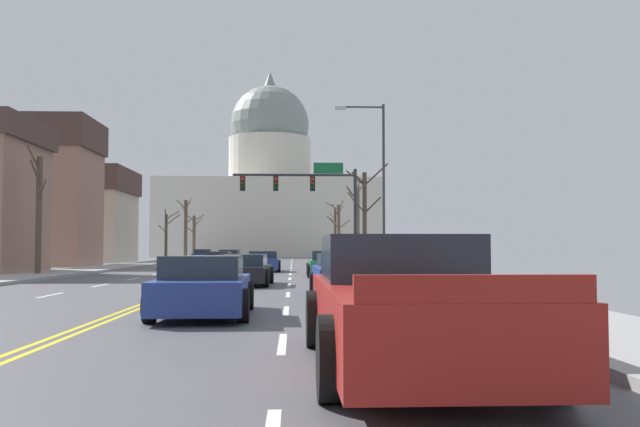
% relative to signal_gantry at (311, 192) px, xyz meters
% --- Properties ---
extents(ground, '(20.00, 180.00, 0.20)m').
position_rel_signal_gantry_xyz_m(ground, '(-4.76, -14.34, -4.93)').
color(ground, '#4B4B50').
extents(signal_gantry, '(7.91, 0.41, 6.68)m').
position_rel_signal_gantry_xyz_m(signal_gantry, '(0.00, 0.00, 0.00)').
color(signal_gantry, '#28282D').
rests_on(signal_gantry, ground).
extents(street_lamp_right, '(2.55, 0.24, 8.52)m').
position_rel_signal_gantry_xyz_m(street_lamp_right, '(3.11, -9.23, 0.22)').
color(street_lamp_right, '#333338').
rests_on(street_lamp_right, ground).
extents(capitol_building, '(31.66, 22.09, 28.56)m').
position_rel_signal_gantry_xyz_m(capitol_building, '(-4.76, 60.74, 3.93)').
color(capitol_building, beige).
rests_on(capitol_building, ground).
extents(sedan_near_00, '(2.06, 4.42, 1.19)m').
position_rel_signal_gantry_xyz_m(sedan_near_00, '(-2.86, -3.18, -4.39)').
color(sedan_near_00, navy).
rests_on(sedan_near_00, ground).
extents(sedan_near_01, '(2.12, 4.42, 1.25)m').
position_rel_signal_gantry_xyz_m(sedan_near_01, '(0.60, -10.45, -4.38)').
color(sedan_near_01, '#1E7247').
rests_on(sedan_near_01, ground).
extents(sedan_near_02, '(2.11, 4.39, 1.15)m').
position_rel_signal_gantry_xyz_m(sedan_near_02, '(-2.94, -17.76, -4.41)').
color(sedan_near_02, black).
rests_on(sedan_near_02, ground).
extents(sedan_near_03, '(2.00, 4.53, 1.23)m').
position_rel_signal_gantry_xyz_m(sedan_near_03, '(0.40, -23.39, -4.37)').
color(sedan_near_03, navy).
rests_on(sedan_near_03, ground).
extents(sedan_near_04, '(2.05, 4.33, 1.24)m').
position_rel_signal_gantry_xyz_m(sedan_near_04, '(-2.95, -29.16, -4.37)').
color(sedan_near_04, navy).
rests_on(sedan_near_04, ground).
extents(pickup_truck_near_05, '(2.35, 5.78, 1.57)m').
position_rel_signal_gantry_xyz_m(pickup_truck_near_05, '(0.25, -35.22, -4.24)').
color(pickup_truck_near_05, maroon).
rests_on(pickup_truck_near_05, ground).
extents(sedan_oncoming_00, '(2.11, 4.50, 1.11)m').
position_rel_signal_gantry_xyz_m(sedan_oncoming_00, '(-6.48, 5.76, -4.42)').
color(sedan_oncoming_00, '#B71414').
rests_on(sedan_oncoming_00, ground).
extents(sedan_oncoming_01, '(2.11, 4.31, 1.21)m').
position_rel_signal_gantry_xyz_m(sedan_oncoming_01, '(-6.59, 15.28, -4.38)').
color(sedan_oncoming_01, navy).
rests_on(sedan_oncoming_01, ground).
extents(sedan_oncoming_02, '(2.03, 4.39, 1.23)m').
position_rel_signal_gantry_xyz_m(sedan_oncoming_02, '(-9.98, 23.93, -4.37)').
color(sedan_oncoming_02, navy).
rests_on(sedan_oncoming_02, ground).
extents(flank_building_00, '(12.01, 6.79, 10.96)m').
position_rel_signal_gantry_xyz_m(flank_building_00, '(-21.96, 8.23, 0.60)').
color(flank_building_00, '#8C6656').
rests_on(flank_building_00, ground).
extents(flank_building_01, '(13.99, 9.91, 8.88)m').
position_rel_signal_gantry_xyz_m(flank_building_01, '(-23.73, 22.53, -0.45)').
color(flank_building_01, '#B2A38E').
rests_on(flank_building_01, ground).
extents(bare_tree_00, '(2.60, 2.49, 6.13)m').
position_rel_signal_gantry_xyz_m(bare_tree_00, '(3.64, 28.38, -1.69)').
color(bare_tree_00, brown).
rests_on(bare_tree_00, ground).
extents(bare_tree_01, '(1.54, 2.85, 6.73)m').
position_rel_signal_gantry_xyz_m(bare_tree_01, '(-12.67, 30.33, -1.49)').
color(bare_tree_01, brown).
rests_on(bare_tree_01, ground).
extents(bare_tree_02, '(0.83, 2.28, 6.01)m').
position_rel_signal_gantry_xyz_m(bare_tree_02, '(3.74, 35.98, -1.86)').
color(bare_tree_02, '#423328').
rests_on(bare_tree_02, ground).
extents(bare_tree_03, '(1.99, 2.27, 5.10)m').
position_rel_signal_gantry_xyz_m(bare_tree_03, '(-12.60, 35.99, -2.15)').
color(bare_tree_03, brown).
rests_on(bare_tree_03, ground).
extents(bare_tree_04, '(2.59, 1.43, 6.27)m').
position_rel_signal_gantry_xyz_m(bare_tree_04, '(3.07, -3.66, -1.70)').
color(bare_tree_04, '#423328').
rests_on(bare_tree_04, ground).
extents(bare_tree_05, '(1.11, 1.86, 6.22)m').
position_rel_signal_gantry_xyz_m(bare_tree_05, '(-13.61, -9.41, -1.76)').
color(bare_tree_05, '#4C3D2D').
rests_on(bare_tree_05, ground).
extents(bare_tree_06, '(1.56, 2.64, 6.02)m').
position_rel_signal_gantry_xyz_m(bare_tree_06, '(3.32, 4.15, -1.88)').
color(bare_tree_06, brown).
rests_on(bare_tree_06, ground).
extents(bare_tree_07, '(2.22, 1.21, 4.95)m').
position_rel_signal_gantry_xyz_m(bare_tree_07, '(-13.37, 23.11, -2.35)').
color(bare_tree_07, brown).
rests_on(bare_tree_07, ground).
extents(pedestrian_00, '(0.35, 0.34, 1.66)m').
position_rel_signal_gantry_xyz_m(pedestrian_00, '(4.08, -10.01, -3.89)').
color(pedestrian_00, '#33333D').
rests_on(pedestrian_00, ground).
extents(bicycle_parked, '(0.12, 1.77, 0.85)m').
position_rel_signal_gantry_xyz_m(bicycle_parked, '(2.87, -10.57, -4.47)').
color(bicycle_parked, black).
rests_on(bicycle_parked, ground).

